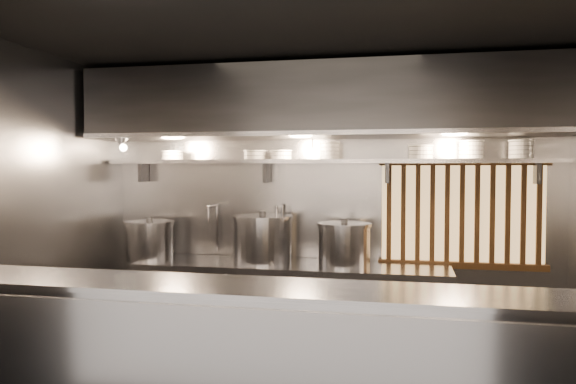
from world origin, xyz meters
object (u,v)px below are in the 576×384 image
at_px(heat_lamp, 122,142).
at_px(stock_pot_mid, 263,239).
at_px(pendant_bulb, 312,153).
at_px(stock_pot_left, 150,240).
at_px(stock_pot_right, 344,244).

relative_size(heat_lamp, stock_pot_mid, 0.48).
distance_m(pendant_bulb, stock_pot_left, 1.87).
bearing_deg(heat_lamp, pendant_bulb, 11.00).
distance_m(pendant_bulb, stock_pot_right, 0.92).
height_order(stock_pot_left, stock_pot_right, stock_pot_right).
distance_m(heat_lamp, stock_pot_right, 2.34).
xyz_separation_m(pendant_bulb, stock_pot_mid, (-0.48, -0.04, -0.83)).
height_order(heat_lamp, stock_pot_left, heat_lamp).
relative_size(heat_lamp, pendant_bulb, 1.87).
distance_m(stock_pot_left, stock_pot_mid, 1.17).
bearing_deg(pendant_bulb, stock_pot_right, -13.05).
bearing_deg(pendant_bulb, heat_lamp, -169.00).
distance_m(heat_lamp, pendant_bulb, 1.83).
xyz_separation_m(heat_lamp, pendant_bulb, (1.80, 0.35, -0.11)).
xyz_separation_m(heat_lamp, stock_pot_mid, (1.32, 0.31, -0.94)).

